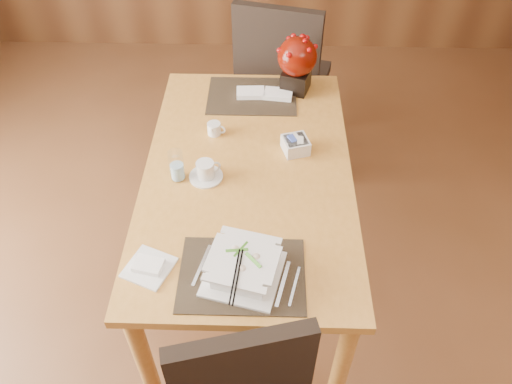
{
  "coord_description": "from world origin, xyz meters",
  "views": [
    {
      "loc": [
        0.08,
        -0.98,
        2.23
      ],
      "look_at": [
        0.04,
        0.35,
        0.87
      ],
      "focal_mm": 35.0,
      "sensor_mm": 36.0,
      "label": 1
    }
  ],
  "objects_px": {
    "berry_decor": "(297,62)",
    "far_chair": "(281,74)",
    "soup_setting": "(243,267)",
    "sugar_caddy": "(296,145)",
    "bread_plate": "(149,268)",
    "water_glass": "(177,166)",
    "dining_table": "(248,186)",
    "creamer_jug": "(214,129)",
    "coffee_cup": "(206,171)"
  },
  "relations": [
    {
      "from": "dining_table",
      "to": "sugar_caddy",
      "type": "xyz_separation_m",
      "value": [
        0.21,
        0.13,
        0.13
      ]
    },
    {
      "from": "bread_plate",
      "to": "creamer_jug",
      "type": "bearing_deg",
      "value": 77.52
    },
    {
      "from": "soup_setting",
      "to": "bread_plate",
      "type": "bearing_deg",
      "value": -170.08
    },
    {
      "from": "dining_table",
      "to": "far_chair",
      "type": "distance_m",
      "value": 0.99
    },
    {
      "from": "soup_setting",
      "to": "water_glass",
      "type": "height_order",
      "value": "water_glass"
    },
    {
      "from": "berry_decor",
      "to": "soup_setting",
      "type": "bearing_deg",
      "value": -100.55
    },
    {
      "from": "coffee_cup",
      "to": "berry_decor",
      "type": "xyz_separation_m",
      "value": [
        0.4,
        0.67,
        0.13
      ]
    },
    {
      "from": "creamer_jug",
      "to": "sugar_caddy",
      "type": "bearing_deg",
      "value": -2.31
    },
    {
      "from": "bread_plate",
      "to": "soup_setting",
      "type": "bearing_deg",
      "value": -3.85
    },
    {
      "from": "soup_setting",
      "to": "berry_decor",
      "type": "distance_m",
      "value": 1.19
    },
    {
      "from": "sugar_caddy",
      "to": "berry_decor",
      "type": "height_order",
      "value": "berry_decor"
    },
    {
      "from": "water_glass",
      "to": "bread_plate",
      "type": "relative_size",
      "value": 0.93
    },
    {
      "from": "coffee_cup",
      "to": "sugar_caddy",
      "type": "height_order",
      "value": "coffee_cup"
    },
    {
      "from": "dining_table",
      "to": "coffee_cup",
      "type": "distance_m",
      "value": 0.23
    },
    {
      "from": "berry_decor",
      "to": "bread_plate",
      "type": "xyz_separation_m",
      "value": [
        -0.56,
        -1.15,
        -0.16
      ]
    },
    {
      "from": "water_glass",
      "to": "bread_plate",
      "type": "distance_m",
      "value": 0.48
    },
    {
      "from": "soup_setting",
      "to": "sugar_caddy",
      "type": "bearing_deg",
      "value": 87.19
    },
    {
      "from": "sugar_caddy",
      "to": "coffee_cup",
      "type": "bearing_deg",
      "value": -154.49
    },
    {
      "from": "soup_setting",
      "to": "coffee_cup",
      "type": "bearing_deg",
      "value": 123.74
    },
    {
      "from": "soup_setting",
      "to": "creamer_jug",
      "type": "relative_size",
      "value": 3.89
    },
    {
      "from": "water_glass",
      "to": "berry_decor",
      "type": "height_order",
      "value": "berry_decor"
    },
    {
      "from": "berry_decor",
      "to": "bread_plate",
      "type": "relative_size",
      "value": 1.87
    },
    {
      "from": "soup_setting",
      "to": "far_chair",
      "type": "xyz_separation_m",
      "value": [
        0.15,
        1.53,
        -0.19
      ]
    },
    {
      "from": "water_glass",
      "to": "berry_decor",
      "type": "relative_size",
      "value": 0.5
    },
    {
      "from": "soup_setting",
      "to": "water_glass",
      "type": "distance_m",
      "value": 0.58
    },
    {
      "from": "dining_table",
      "to": "coffee_cup",
      "type": "xyz_separation_m",
      "value": [
        -0.18,
        -0.05,
        0.13
      ]
    },
    {
      "from": "berry_decor",
      "to": "creamer_jug",
      "type": "bearing_deg",
      "value": -136.34
    },
    {
      "from": "soup_setting",
      "to": "far_chair",
      "type": "bearing_deg",
      "value": 98.12
    },
    {
      "from": "sugar_caddy",
      "to": "far_chair",
      "type": "bearing_deg",
      "value": 93.57
    },
    {
      "from": "soup_setting",
      "to": "creamer_jug",
      "type": "bearing_deg",
      "value": 115.9
    },
    {
      "from": "coffee_cup",
      "to": "water_glass",
      "type": "xyz_separation_m",
      "value": [
        -0.12,
        -0.01,
        0.04
      ]
    },
    {
      "from": "creamer_jug",
      "to": "soup_setting",
      "type": "bearing_deg",
      "value": -63.62
    },
    {
      "from": "creamer_jug",
      "to": "berry_decor",
      "type": "bearing_deg",
      "value": 57.91
    },
    {
      "from": "far_chair",
      "to": "berry_decor",
      "type": "bearing_deg",
      "value": 114.5
    },
    {
      "from": "sugar_caddy",
      "to": "creamer_jug",
      "type": "bearing_deg",
      "value": 163.43
    },
    {
      "from": "soup_setting",
      "to": "creamer_jug",
      "type": "height_order",
      "value": "soup_setting"
    },
    {
      "from": "far_chair",
      "to": "soup_setting",
      "type": "bearing_deg",
      "value": 98.44
    },
    {
      "from": "water_glass",
      "to": "dining_table",
      "type": "bearing_deg",
      "value": 11.4
    },
    {
      "from": "soup_setting",
      "to": "water_glass",
      "type": "xyz_separation_m",
      "value": [
        -0.3,
        0.49,
        0.02
      ]
    },
    {
      "from": "creamer_jug",
      "to": "bread_plate",
      "type": "bearing_deg",
      "value": -88.22
    },
    {
      "from": "coffee_cup",
      "to": "creamer_jug",
      "type": "bearing_deg",
      "value": 87.91
    },
    {
      "from": "creamer_jug",
      "to": "far_chair",
      "type": "height_order",
      "value": "far_chair"
    },
    {
      "from": "creamer_jug",
      "to": "far_chair",
      "type": "bearing_deg",
      "value": 80.46
    },
    {
      "from": "berry_decor",
      "to": "far_chair",
      "type": "bearing_deg",
      "value": 100.41
    },
    {
      "from": "creamer_jug",
      "to": "sugar_caddy",
      "type": "distance_m",
      "value": 0.39
    },
    {
      "from": "dining_table",
      "to": "water_glass",
      "type": "height_order",
      "value": "water_glass"
    },
    {
      "from": "coffee_cup",
      "to": "far_chair",
      "type": "bearing_deg",
      "value": 72.02
    },
    {
      "from": "soup_setting",
      "to": "sugar_caddy",
      "type": "relative_size",
      "value": 2.89
    },
    {
      "from": "bread_plate",
      "to": "far_chair",
      "type": "height_order",
      "value": "far_chair"
    },
    {
      "from": "bread_plate",
      "to": "water_glass",
      "type": "bearing_deg",
      "value": 84.74
    }
  ]
}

